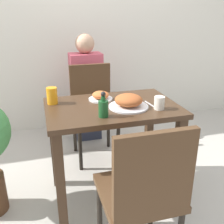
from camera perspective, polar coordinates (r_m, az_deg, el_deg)
The scene contains 13 objects.
ground_plane at distance 2.23m, azimuth 0.00°, elevation -17.41°, with size 16.00×16.00×0.00m, color #B7B2A8.
wall_back at distance 3.20m, azimuth -7.73°, elevation 19.52°, with size 8.00×0.05×2.60m.
dining_table at distance 1.90m, azimuth 0.00°, elevation -2.74°, with size 0.92×0.62×0.77m.
chair_near at distance 1.43m, azimuth 6.88°, elevation -16.64°, with size 0.42×0.42×0.91m.
chair_far at distance 2.55m, azimuth -4.16°, elevation 1.20°, with size 0.42×0.42×0.91m.
food_plate at distance 1.80m, azimuth 3.63°, elevation 2.29°, with size 0.27×0.27×0.09m.
side_plate at distance 1.95m, azimuth -2.51°, elevation 3.46°, with size 0.18×0.18×0.07m.
drink_cup at distance 1.79m, azimuth 10.26°, elevation 1.97°, with size 0.07×0.07×0.09m.
juice_glass at distance 1.91m, azimuth -12.93°, elevation 3.48°, with size 0.08×0.08×0.12m.
sauce_bottle at distance 1.63m, azimuth -1.89°, elevation 1.01°, with size 0.06×0.06×0.17m.
fork_utensil at distance 1.77m, azimuth -1.53°, elevation 0.59°, with size 0.04×0.20×0.00m.
spoon_utensil at distance 1.87m, azimuth 8.44°, elevation 1.57°, with size 0.03×0.17×0.00m.
person_figure at distance 2.89m, azimuth -5.57°, elevation 4.95°, with size 0.34×0.22×1.17m.
Camera 1 is at (-0.47, -1.67, 1.40)m, focal length 42.00 mm.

